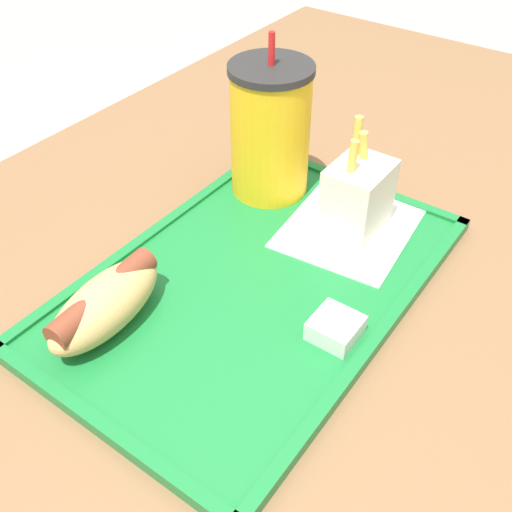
% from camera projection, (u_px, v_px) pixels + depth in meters
% --- Properties ---
extents(dining_table, '(1.40, 0.87, 0.73)m').
position_uv_depth(dining_table, '(288.00, 455.00, 0.87)').
color(dining_table, brown).
rests_on(dining_table, ground_plane).
extents(food_tray, '(0.43, 0.28, 0.01)m').
position_uv_depth(food_tray, '(256.00, 282.00, 0.61)').
color(food_tray, '#197233').
rests_on(food_tray, dining_table).
extents(paper_napkin, '(0.16, 0.14, 0.00)m').
position_uv_depth(paper_napkin, '(349.00, 227.00, 0.66)').
color(paper_napkin, white).
rests_on(paper_napkin, food_tray).
extents(soda_cup, '(0.09, 0.09, 0.19)m').
position_uv_depth(soda_cup, '(270.00, 130.00, 0.67)').
color(soda_cup, gold).
rests_on(soda_cup, food_tray).
extents(hot_dog_far, '(0.13, 0.06, 0.05)m').
position_uv_depth(hot_dog_far, '(105.00, 303.00, 0.54)').
color(hot_dog_far, tan).
rests_on(hot_dog_far, food_tray).
extents(fries_carton, '(0.07, 0.06, 0.12)m').
position_uv_depth(fries_carton, '(357.00, 196.00, 0.64)').
color(fries_carton, silver).
rests_on(fries_carton, food_tray).
extents(sauce_cup_mayo, '(0.04, 0.04, 0.02)m').
position_uv_depth(sauce_cup_mayo, '(336.00, 327.00, 0.54)').
color(sauce_cup_mayo, silver).
rests_on(sauce_cup_mayo, food_tray).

